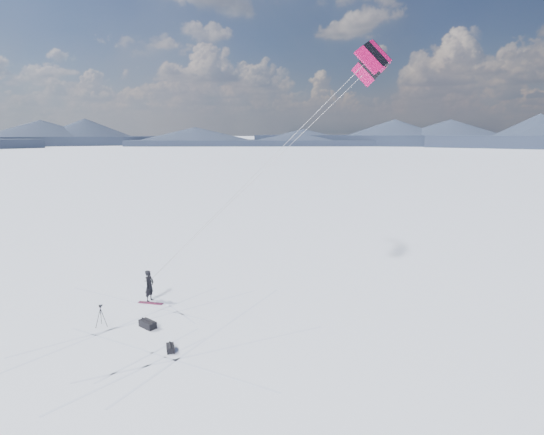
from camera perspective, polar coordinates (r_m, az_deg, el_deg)
The scene contains 9 objects.
ground at distance 25.66m, azimuth -17.91°, elevation -12.22°, with size 1800.00×1800.00×0.00m, color white.
horizon_hills at distance 24.42m, azimuth -18.45°, elevation -3.53°, with size 704.00×704.42×9.43m.
snow_tracks at distance 25.59m, azimuth -19.98°, elevation -12.41°, with size 17.62×14.39×0.01m.
snowkiter at distance 28.02m, azimuth -15.04°, elevation -10.08°, with size 0.68×0.45×1.87m, color black.
snowboard at distance 27.64m, azimuth -15.00°, elevation -10.32°, with size 1.50×0.28×0.04m, color maroon.
tripod at distance 25.11m, azimuth -20.70°, elevation -11.09°, with size 0.58×0.57×1.15m.
gear_bag_a at distance 24.45m, azimuth -15.33°, elevation -12.77°, with size 1.03×0.65×0.43m.
gear_bag_b at distance 21.88m, azimuth -12.64°, elevation -15.69°, with size 0.73×0.74×0.32m.
power_kite at distance 24.16m, azimuth 12.50°, elevation 18.60°, with size 13.05×6.71×12.91m.
Camera 1 is at (17.09, -16.45, 9.78)m, focal length 30.00 mm.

